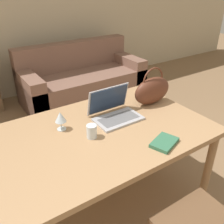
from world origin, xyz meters
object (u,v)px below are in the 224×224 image
drinking_glass (92,131)px  handbag (152,90)px  couch (82,81)px  wine_glass (60,118)px  laptop (114,109)px

drinking_glass → handbag: 0.69m
couch → wine_glass: 2.15m
handbag → drinking_glass: bearing=-166.1°
laptop → handbag: 0.40m
laptop → handbag: size_ratio=0.99×
laptop → drinking_glass: bearing=-151.1°
laptop → wine_glass: laptop is taller
couch → handbag: handbag is taller
couch → wine_glass: size_ratio=13.09×
wine_glass → handbag: (0.80, -0.04, 0.02)m
couch → handbag: 1.92m
laptop → handbag: handbag is taller
couch → drinking_glass: (-0.94, -1.99, 0.49)m
laptop → wine_glass: bearing=173.0°
wine_glass → handbag: 0.80m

